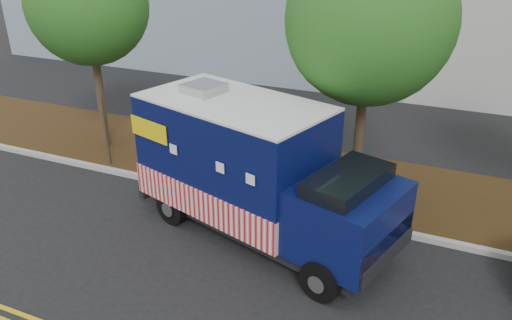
% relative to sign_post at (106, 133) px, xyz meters
% --- Properties ---
extents(ground, '(120.00, 120.00, 0.00)m').
position_rel_sign_post_xyz_m(ground, '(5.60, -1.65, -1.20)').
color(ground, black).
rests_on(ground, ground).
extents(curb, '(120.00, 0.18, 0.15)m').
position_rel_sign_post_xyz_m(curb, '(5.60, -0.25, -1.12)').
color(curb, '#9E9E99').
rests_on(curb, ground).
extents(mulch_strip, '(120.00, 4.00, 0.15)m').
position_rel_sign_post_xyz_m(mulch_strip, '(5.60, 1.85, -1.12)').
color(mulch_strip, '#32200E').
rests_on(mulch_strip, ground).
extents(tree_a, '(3.72, 3.72, 6.69)m').
position_rel_sign_post_xyz_m(tree_a, '(-1.09, 1.22, 3.61)').
color(tree_a, '#38281C').
rests_on(tree_a, ground).
extents(tree_b, '(4.17, 4.17, 7.02)m').
position_rel_sign_post_xyz_m(tree_b, '(7.55, 1.18, 3.72)').
color(tree_b, '#38281C').
rests_on(tree_b, ground).
extents(sign_post, '(0.06, 0.06, 2.40)m').
position_rel_sign_post_xyz_m(sign_post, '(0.00, 0.00, 0.00)').
color(sign_post, '#473828').
rests_on(sign_post, ground).
extents(food_truck, '(7.09, 4.24, 3.53)m').
position_rel_sign_post_xyz_m(food_truck, '(5.56, -1.42, 0.40)').
color(food_truck, black).
rests_on(food_truck, ground).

